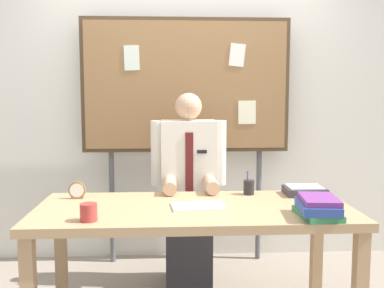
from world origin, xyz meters
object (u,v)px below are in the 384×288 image
object	(u,v)px
desk	(194,220)
paper_tray	(305,191)
coffee_mug	(89,212)
person	(189,197)
book_stack	(318,207)
desk_clock	(77,191)
bulletin_board	(186,88)
open_notebook	(198,206)
pen_holder	(249,187)

from	to	relation	value
desk	paper_tray	size ratio (longest dim) A/B	7.15
desk	coffee_mug	bearing A→B (deg)	-153.98
person	book_stack	bearing A→B (deg)	-54.49
desk_clock	paper_tray	world-z (taller)	desk_clock
bulletin_board	open_notebook	world-z (taller)	bulletin_board
open_notebook	desk_clock	distance (m)	0.80
bulletin_board	paper_tray	world-z (taller)	bulletin_board
pen_holder	paper_tray	size ratio (longest dim) A/B	0.62
book_stack	coffee_mug	size ratio (longest dim) A/B	3.35
coffee_mug	paper_tray	xyz separation A→B (m)	(1.32, 0.55, -0.02)
coffee_mug	desk	bearing A→B (deg)	26.02
desk_clock	paper_tray	xyz separation A→B (m)	(1.48, 0.03, -0.02)
bulletin_board	person	bearing A→B (deg)	-90.04
bulletin_board	coffee_mug	distance (m)	1.62
desk_clock	coffee_mug	bearing A→B (deg)	-72.71
paper_tray	open_notebook	bearing A→B (deg)	-158.24
person	desk_clock	xyz separation A→B (m)	(-0.73, -0.41, 0.14)
person	open_notebook	xyz separation A→B (m)	(0.02, -0.67, 0.10)
book_stack	paper_tray	bearing A→B (deg)	80.13
person	coffee_mug	world-z (taller)	person
bulletin_board	desk	bearing A→B (deg)	-90.02
desk	bulletin_board	xyz separation A→B (m)	(0.00, 1.09, 0.79)
book_stack	desk_clock	xyz separation A→B (m)	(-1.39, 0.51, -0.01)
coffee_mug	person	bearing A→B (deg)	58.57
bulletin_board	book_stack	distance (m)	1.64
book_stack	pen_holder	distance (m)	0.63
bulletin_board	desk_clock	world-z (taller)	bulletin_board
bulletin_board	coffee_mug	world-z (taller)	bulletin_board
bulletin_board	open_notebook	distance (m)	1.31
desk	book_stack	world-z (taller)	book_stack
desk	open_notebook	bearing A→B (deg)	-39.69
open_notebook	paper_tray	bearing A→B (deg)	21.76
paper_tray	coffee_mug	bearing A→B (deg)	-157.46
bulletin_board	coffee_mug	xyz separation A→B (m)	(-0.57, -1.37, -0.66)
desk	bulletin_board	bearing A→B (deg)	89.98
book_stack	coffee_mug	world-z (taller)	book_stack
open_notebook	book_stack	bearing A→B (deg)	-21.40
coffee_mug	open_notebook	bearing A→B (deg)	23.49
person	paper_tray	distance (m)	0.85
pen_holder	paper_tray	distance (m)	0.37
desk_clock	coffee_mug	xyz separation A→B (m)	(0.16, -0.52, -0.00)
bulletin_board	pen_holder	distance (m)	1.10
person	desk_clock	world-z (taller)	person
coffee_mug	pen_holder	xyz separation A→B (m)	(0.95, 0.58, 0.00)
person	bulletin_board	world-z (taller)	bulletin_board
open_notebook	pen_holder	bearing A→B (deg)	41.62
desk	coffee_mug	xyz separation A→B (m)	(-0.57, -0.28, 0.13)
pen_holder	paper_tray	world-z (taller)	pen_holder
bulletin_board	book_stack	xyz separation A→B (m)	(0.66, -1.36, -0.66)
person	bulletin_board	bearing A→B (deg)	89.96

